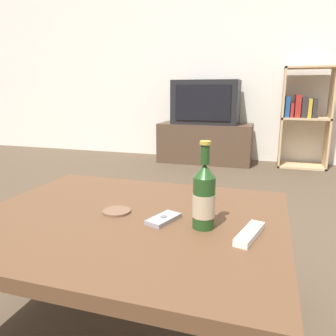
# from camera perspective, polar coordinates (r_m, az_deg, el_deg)

# --- Properties ---
(ground_plane) EXTENTS (12.00, 12.00, 0.00)m
(ground_plane) POSITION_cam_1_polar(r_m,az_deg,el_deg) (1.30, -6.38, -25.34)
(ground_plane) COLOR #4C3D2D
(back_wall) EXTENTS (8.00, 0.05, 2.60)m
(back_wall) POSITION_cam_1_polar(r_m,az_deg,el_deg) (4.00, 11.81, 20.21)
(back_wall) COLOR silver
(back_wall) RESTS_ON ground_plane
(coffee_table) EXTENTS (1.00, 0.83, 0.41)m
(coffee_table) POSITION_cam_1_polar(r_m,az_deg,el_deg) (1.11, -6.86, -11.00)
(coffee_table) COLOR brown
(coffee_table) RESTS_ON ground_plane
(tv_stand) EXTENTS (1.04, 0.42, 0.44)m
(tv_stand) POSITION_cam_1_polar(r_m,az_deg,el_deg) (3.77, 6.47, 4.36)
(tv_stand) COLOR #4C3828
(tv_stand) RESTS_ON ground_plane
(television) EXTENTS (0.72, 0.40, 0.48)m
(television) POSITION_cam_1_polar(r_m,az_deg,el_deg) (3.72, 6.65, 11.33)
(television) COLOR black
(television) RESTS_ON tv_stand
(bookshelf) EXTENTS (0.48, 0.30, 1.04)m
(bookshelf) POSITION_cam_1_polar(r_m,az_deg,el_deg) (3.75, 22.52, 8.61)
(bookshelf) COLOR tan
(bookshelf) RESTS_ON ground_plane
(beer_bottle) EXTENTS (0.07, 0.07, 0.26)m
(beer_bottle) POSITION_cam_1_polar(r_m,az_deg,el_deg) (0.97, 6.28, -5.04)
(beer_bottle) COLOR #1E4219
(beer_bottle) RESTS_ON coffee_table
(cell_phone) EXTENTS (0.09, 0.13, 0.02)m
(cell_phone) POSITION_cam_1_polar(r_m,az_deg,el_deg) (1.04, -0.78, -8.86)
(cell_phone) COLOR gray
(cell_phone) RESTS_ON coffee_table
(remote_control) EXTENTS (0.08, 0.16, 0.02)m
(remote_control) POSITION_cam_1_polar(r_m,az_deg,el_deg) (0.96, 14.03, -11.05)
(remote_control) COLOR white
(remote_control) RESTS_ON coffee_table
(coaster) EXTENTS (0.09, 0.09, 0.01)m
(coaster) POSITION_cam_1_polar(r_m,az_deg,el_deg) (1.12, -8.93, -7.47)
(coaster) COLOR brown
(coaster) RESTS_ON coffee_table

